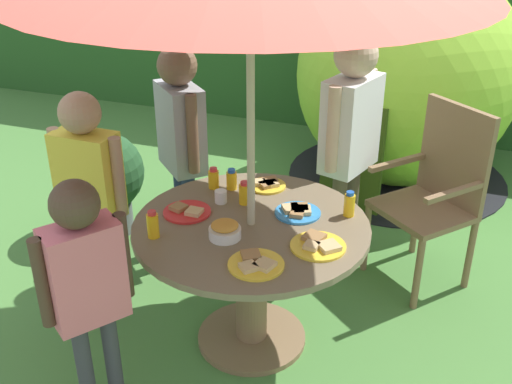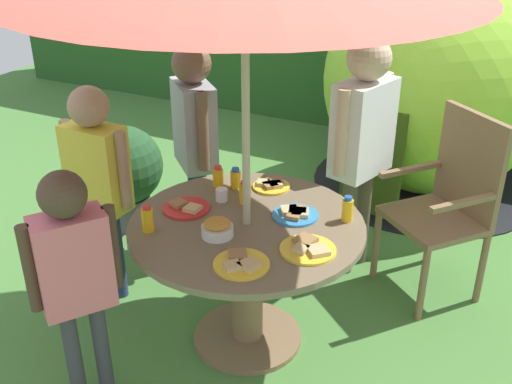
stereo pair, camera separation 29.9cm
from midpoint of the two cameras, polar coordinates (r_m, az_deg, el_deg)
name	(u,v)px [view 1 (the left image)]	position (r m, az deg, el deg)	size (l,w,h in m)	color
ground_plane	(252,340)	(3.26, -3.11, -13.85)	(10.00, 10.00, 0.02)	#477A38
hedge_backdrop	(378,37)	(5.97, 9.98, 14.15)	(9.00, 0.70, 1.68)	#285623
garden_table	(251,258)	(2.96, -3.35, -6.35)	(1.12, 1.12, 0.69)	brown
wooden_chair	(437,188)	(3.54, 14.37, 0.34)	(0.65, 0.65, 1.05)	brown
dome_tent	(407,75)	(4.73, 12.24, 10.67)	(2.14, 2.14, 1.70)	#8CC633
potted_plant	(104,178)	(4.14, -16.16, 1.24)	(0.54, 0.54, 0.71)	#595960
child_in_white_shirt	(351,124)	(3.46, 6.48, 6.31)	(0.30, 0.46, 1.42)	brown
child_in_grey_shirt	(181,128)	(3.59, -9.48, 5.92)	(0.38, 0.38, 1.34)	navy
child_in_yellow_shirt	(88,176)	(3.25, -18.07, 1.36)	(0.42, 0.21, 1.24)	navy
child_in_pink_shirt	(85,274)	(2.57, -19.05, -7.40)	(0.30, 0.34, 1.14)	#3F3F47
snack_bowl	(225,230)	(2.73, -6.09, -3.69)	(0.15, 0.15, 0.08)	white
plate_center_back	(187,211)	(2.97, -9.39, -1.88)	(0.23, 0.23, 0.03)	red
plate_near_right	(318,245)	(2.67, 2.71, -5.09)	(0.25, 0.25, 0.03)	yellow
plate_far_right	(298,211)	(2.92, 1.03, -1.91)	(0.22, 0.22, 0.03)	#338CD8
plate_back_edge	(267,184)	(3.19, -1.62, 0.66)	(0.20, 0.20, 0.03)	yellow
plate_far_left	(256,264)	(2.54, -3.41, -6.85)	(0.24, 0.24, 0.03)	yellow
juice_bottle_near_left	(232,180)	(3.16, -5.02, 1.10)	(0.06, 0.06, 0.11)	yellow
juice_bottle_center_front	(349,204)	(2.90, 5.89, -1.25)	(0.05, 0.05, 0.13)	yellow
juice_bottle_mid_left	(214,179)	(3.18, -6.70, 1.20)	(0.06, 0.06, 0.11)	yellow
juice_bottle_mid_right	(153,225)	(2.78, -12.75, -3.12)	(0.05, 0.05, 0.13)	yellow
juice_bottle_front_edge	(245,193)	(3.01, -3.93, -0.19)	(0.06, 0.06, 0.12)	yellow
cup_near	(221,197)	(3.04, -6.16, -0.51)	(0.06, 0.06, 0.06)	white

